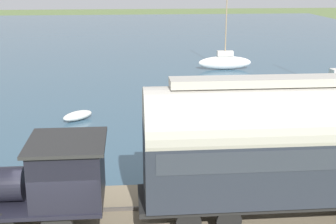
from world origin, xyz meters
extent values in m
cube|color=#38566B|center=(44.53, 0.00, 0.00)|extent=(80.00, 80.00, 0.01)
cube|color=#4C4742|center=(2.30, 0.00, 0.50)|extent=(0.07, 54.88, 0.12)
cylinder|color=black|center=(2.30, -0.03, 1.02)|extent=(0.12, 0.91, 0.91)
cylinder|color=black|center=(2.30, 1.57, 1.02)|extent=(0.12, 0.91, 0.91)
cube|color=black|center=(1.38, 1.57, 1.40)|extent=(2.33, 5.83, 0.12)
cube|color=black|center=(1.38, -0.32, 2.32)|extent=(2.23, 2.04, 1.73)
cube|color=#282828|center=(1.38, -0.32, 3.23)|extent=(2.43, 2.28, 0.10)
cylinder|color=black|center=(0.47, -5.04, 0.94)|extent=(0.12, 0.76, 0.76)
cylinder|color=black|center=(2.30, -5.04, 0.94)|extent=(0.12, 0.76, 0.76)
cylinder|color=black|center=(0.47, -3.83, 0.94)|extent=(0.12, 0.76, 0.76)
cylinder|color=black|center=(2.30, -3.83, 0.94)|extent=(0.12, 0.76, 0.76)
cube|color=black|center=(1.38, -7.20, 1.25)|extent=(2.02, 9.63, 0.16)
cube|color=#232833|center=(1.38, -7.20, 2.48)|extent=(2.25, 9.25, 2.31)
cube|color=#2D333D|center=(1.38, -7.20, 2.89)|extent=(2.28, 8.67, 0.65)
cylinder|color=#B2ADA3|center=(1.38, -7.20, 3.64)|extent=(2.36, 9.25, 2.36)
cube|color=#B2ADA3|center=(1.38, -7.20, 4.94)|extent=(0.79, 7.71, 0.24)
ellipsoid|color=white|center=(27.54, -10.50, 0.58)|extent=(1.09, 4.57, 1.15)
cylinder|color=#9E8460|center=(27.54, -10.50, 4.53)|extent=(0.10, 0.10, 6.75)
cube|color=silver|center=(27.54, -10.50, 1.38)|extent=(0.63, 1.38, 0.45)
ellipsoid|color=silver|center=(13.91, 0.73, 0.26)|extent=(1.80, 1.91, 0.51)
ellipsoid|color=silver|center=(8.12, -7.69, 0.18)|extent=(2.49, 2.17, 0.34)
camera|label=1|loc=(-11.65, -2.17, 7.96)|focal=50.00mm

